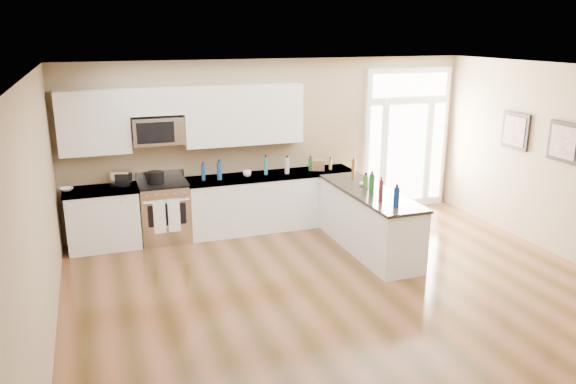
# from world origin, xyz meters

# --- Properties ---
(ground) EXTENTS (8.00, 8.00, 0.00)m
(ground) POSITION_xyz_m (0.00, 0.00, 0.00)
(ground) COLOR #463013
(room_shell) EXTENTS (8.00, 8.00, 8.00)m
(room_shell) POSITION_xyz_m (0.00, 0.00, 1.71)
(room_shell) COLOR #9A8361
(room_shell) RESTS_ON ground
(back_cabinet_left) EXTENTS (1.10, 0.66, 0.94)m
(back_cabinet_left) POSITION_xyz_m (-2.87, 3.69, 0.44)
(back_cabinet_left) COLOR white
(back_cabinet_left) RESTS_ON ground
(back_cabinet_right) EXTENTS (2.85, 0.66, 0.94)m
(back_cabinet_right) POSITION_xyz_m (-0.16, 3.69, 0.44)
(back_cabinet_right) COLOR white
(back_cabinet_right) RESTS_ON ground
(peninsula_cabinet) EXTENTS (0.69, 2.32, 0.94)m
(peninsula_cabinet) POSITION_xyz_m (0.93, 2.24, 0.43)
(peninsula_cabinet) COLOR white
(peninsula_cabinet) RESTS_ON ground
(upper_cabinet_left) EXTENTS (1.04, 0.33, 0.95)m
(upper_cabinet_left) POSITION_xyz_m (-2.88, 3.83, 1.93)
(upper_cabinet_left) COLOR white
(upper_cabinet_left) RESTS_ON room_shell
(upper_cabinet_right) EXTENTS (1.94, 0.33, 0.95)m
(upper_cabinet_right) POSITION_xyz_m (-0.57, 3.83, 1.93)
(upper_cabinet_right) COLOR white
(upper_cabinet_right) RESTS_ON room_shell
(upper_cabinet_short) EXTENTS (0.82, 0.33, 0.40)m
(upper_cabinet_short) POSITION_xyz_m (-1.95, 3.83, 2.20)
(upper_cabinet_short) COLOR white
(upper_cabinet_short) RESTS_ON room_shell
(microwave) EXTENTS (0.78, 0.41, 0.42)m
(microwave) POSITION_xyz_m (-1.95, 3.80, 1.76)
(microwave) COLOR silver
(microwave) RESTS_ON room_shell
(entry_door) EXTENTS (1.70, 0.10, 2.60)m
(entry_door) POSITION_xyz_m (2.55, 3.95, 1.30)
(entry_door) COLOR white
(entry_door) RESTS_ON ground
(wall_art_near) EXTENTS (0.05, 0.58, 0.58)m
(wall_art_near) POSITION_xyz_m (3.47, 2.20, 1.70)
(wall_art_near) COLOR black
(wall_art_near) RESTS_ON room_shell
(wall_art_far) EXTENTS (0.05, 0.58, 0.58)m
(wall_art_far) POSITION_xyz_m (3.47, 1.20, 1.70)
(wall_art_far) COLOR black
(wall_art_far) RESTS_ON room_shell
(kitchen_range) EXTENTS (0.76, 0.68, 1.08)m
(kitchen_range) POSITION_xyz_m (-1.94, 3.69, 0.48)
(kitchen_range) COLOR silver
(kitchen_range) RESTS_ON ground
(stockpot) EXTENTS (0.27, 0.27, 0.20)m
(stockpot) POSITION_xyz_m (-2.05, 3.69, 1.05)
(stockpot) COLOR black
(stockpot) RESTS_ON kitchen_range
(toaster_oven) EXTENTS (0.33, 0.29, 0.24)m
(toaster_oven) POSITION_xyz_m (-2.55, 3.78, 1.06)
(toaster_oven) COLOR silver
(toaster_oven) RESTS_ON back_cabinet_left
(cardboard_box) EXTENTS (0.25, 0.22, 0.18)m
(cardboard_box) POSITION_xyz_m (0.68, 3.69, 1.03)
(cardboard_box) COLOR brown
(cardboard_box) RESTS_ON back_cabinet_right
(bowl_left) EXTENTS (0.22, 0.22, 0.05)m
(bowl_left) POSITION_xyz_m (-3.35, 3.75, 0.96)
(bowl_left) COLOR white
(bowl_left) RESTS_ON back_cabinet_left
(bowl_peninsula) EXTENTS (0.19, 0.19, 0.05)m
(bowl_peninsula) POSITION_xyz_m (0.98, 2.52, 0.96)
(bowl_peninsula) COLOR white
(bowl_peninsula) RESTS_ON peninsula_cabinet
(cup_counter) EXTENTS (0.17, 0.17, 0.10)m
(cup_counter) POSITION_xyz_m (-0.58, 3.66, 0.99)
(cup_counter) COLOR white
(cup_counter) RESTS_ON back_cabinet_right
(counter_bottles) EXTENTS (2.38, 2.37, 0.31)m
(counter_bottles) POSITION_xyz_m (0.29, 2.84, 1.08)
(counter_bottles) COLOR #19591E
(counter_bottles) RESTS_ON back_cabinet_right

